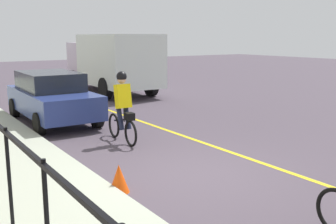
# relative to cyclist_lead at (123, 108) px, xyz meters

# --- Properties ---
(ground_plane) EXTENTS (80.00, 80.00, 0.00)m
(ground_plane) POSITION_rel_cyclist_lead_xyz_m (-2.97, -0.08, -0.91)
(ground_plane) COLOR #4B414C
(lane_line_centre) EXTENTS (36.00, 0.12, 0.01)m
(lane_line_centre) POSITION_rel_cyclist_lead_xyz_m (-2.97, -1.68, -0.91)
(lane_line_centre) COLOR yellow
(lane_line_centre) RESTS_ON ground
(sidewalk) EXTENTS (40.00, 3.20, 0.15)m
(sidewalk) POSITION_rel_cyclist_lead_xyz_m (-2.97, 3.32, -0.84)
(sidewalk) COLOR #ABB19E
(sidewalk) RESTS_ON ground
(cyclist_lead) EXTENTS (1.71, 0.38, 1.83)m
(cyclist_lead) POSITION_rel_cyclist_lead_xyz_m (0.00, 0.00, 0.00)
(cyclist_lead) COLOR black
(cyclist_lead) RESTS_ON ground
(parked_sedan_rear) EXTENTS (4.42, 1.97, 1.58)m
(parked_sedan_rear) POSITION_rel_cyclist_lead_xyz_m (3.52, 0.69, -0.09)
(parked_sedan_rear) COLOR navy
(parked_sedan_rear) RESTS_ON ground
(box_truck_background) EXTENTS (6.82, 2.82, 2.78)m
(box_truck_background) POSITION_rel_cyclist_lead_xyz_m (8.45, -3.85, 0.64)
(box_truck_background) COLOR silver
(box_truck_background) RESTS_ON ground
(traffic_cone_near) EXTENTS (0.36, 0.36, 0.50)m
(traffic_cone_near) POSITION_rel_cyclist_lead_xyz_m (-2.91, 1.61, -0.66)
(traffic_cone_near) COLOR #F44C0C
(traffic_cone_near) RESTS_ON ground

